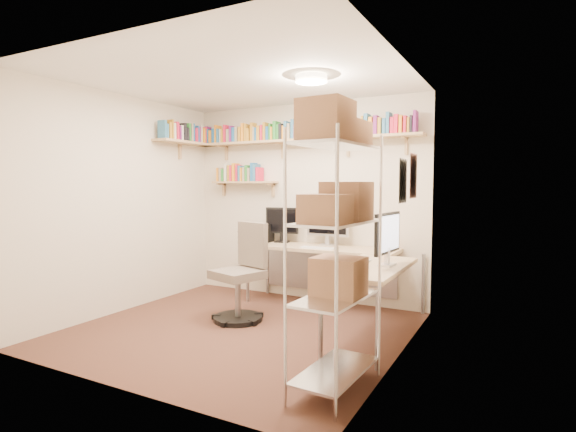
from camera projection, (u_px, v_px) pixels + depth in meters
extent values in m
plane|color=#3F221B|center=(239.00, 330.00, 4.54)|extent=(3.20, 3.20, 0.00)
cube|color=beige|center=(304.00, 202.00, 5.78)|extent=(3.20, 0.04, 2.50)
cube|color=beige|center=(124.00, 203.00, 5.20)|extent=(0.04, 3.00, 2.50)
cube|color=beige|center=(399.00, 211.00, 3.71)|extent=(0.04, 3.00, 2.50)
cube|color=beige|center=(117.00, 216.00, 3.13)|extent=(3.20, 0.04, 2.50)
cube|color=white|center=(237.00, 79.00, 4.37)|extent=(3.20, 3.00, 0.04)
cube|color=silver|center=(413.00, 176.00, 4.18)|extent=(0.01, 0.30, 0.42)
cube|color=silver|center=(403.00, 181.00, 3.83)|extent=(0.01, 0.28, 0.38)
cylinder|color=#FFEAC6|center=(311.00, 79.00, 4.22)|extent=(0.30, 0.30, 0.06)
cube|color=tan|center=(300.00, 140.00, 5.61)|extent=(3.05, 0.25, 0.03)
cube|color=tan|center=(186.00, 143.00, 5.93)|extent=(0.25, 1.00, 0.03)
cube|color=tan|center=(244.00, 182.00, 6.07)|extent=(0.95, 0.20, 0.02)
cube|color=tan|center=(225.00, 150.00, 6.24)|extent=(0.03, 0.20, 0.20)
cube|color=tan|center=(281.00, 147.00, 5.82)|extent=(0.03, 0.20, 0.20)
cube|color=tan|center=(347.00, 145.00, 5.40)|extent=(0.03, 0.20, 0.20)
cube|color=tan|center=(405.00, 142.00, 5.07)|extent=(0.03, 0.20, 0.20)
cube|color=#2A802D|center=(206.00, 137.00, 6.29)|extent=(0.02, 0.14, 0.19)
cube|color=#731E6C|center=(208.00, 135.00, 6.27)|extent=(0.03, 0.12, 0.24)
cube|color=#1D5B97|center=(210.00, 137.00, 6.26)|extent=(0.02, 0.14, 0.20)
cube|color=orange|center=(213.00, 137.00, 6.24)|extent=(0.04, 0.13, 0.18)
cube|color=#1D5B97|center=(216.00, 136.00, 6.21)|extent=(0.04, 0.14, 0.20)
cube|color=orange|center=(218.00, 135.00, 6.19)|extent=(0.02, 0.14, 0.25)
cube|color=#2F678D|center=(220.00, 136.00, 6.18)|extent=(0.03, 0.15, 0.19)
cube|color=beige|center=(222.00, 136.00, 6.16)|extent=(0.02, 0.12, 0.19)
cube|color=#B07D21|center=(225.00, 136.00, 6.14)|extent=(0.03, 0.15, 0.19)
cube|color=red|center=(227.00, 134.00, 6.13)|extent=(0.03, 0.14, 0.24)
cube|color=gray|center=(230.00, 136.00, 6.10)|extent=(0.04, 0.12, 0.18)
cube|color=#731E6C|center=(233.00, 134.00, 6.08)|extent=(0.04, 0.13, 0.22)
cube|color=#1D5B97|center=(236.00, 135.00, 6.06)|extent=(0.04, 0.13, 0.20)
cube|color=gray|center=(238.00, 135.00, 6.04)|extent=(0.03, 0.14, 0.20)
cube|color=#B07D21|center=(241.00, 135.00, 6.01)|extent=(0.03, 0.12, 0.20)
cube|color=orange|center=(244.00, 133.00, 5.99)|extent=(0.04, 0.13, 0.25)
cube|color=#B07D21|center=(247.00, 133.00, 5.97)|extent=(0.04, 0.12, 0.23)
cube|color=#B07D21|center=(250.00, 135.00, 5.95)|extent=(0.04, 0.15, 0.17)
cube|color=#B07D21|center=(253.00, 132.00, 5.92)|extent=(0.04, 0.11, 0.25)
cube|color=gray|center=(256.00, 134.00, 5.91)|extent=(0.02, 0.13, 0.19)
cube|color=#1D5B97|center=(258.00, 135.00, 5.90)|extent=(0.03, 0.12, 0.17)
cube|color=#B07D21|center=(260.00, 134.00, 5.88)|extent=(0.04, 0.13, 0.20)
cube|color=red|center=(263.00, 133.00, 5.86)|extent=(0.03, 0.13, 0.20)
cube|color=#B07D21|center=(266.00, 132.00, 5.84)|extent=(0.04, 0.12, 0.24)
cube|color=#1D5B97|center=(269.00, 134.00, 5.82)|extent=(0.04, 0.12, 0.18)
cube|color=#2A802D|center=(271.00, 132.00, 5.80)|extent=(0.02, 0.12, 0.21)
cube|color=orange|center=(274.00, 134.00, 5.78)|extent=(0.02, 0.14, 0.17)
cube|color=#2A802D|center=(277.00, 131.00, 5.76)|extent=(0.04, 0.14, 0.24)
cube|color=#2A802D|center=(279.00, 133.00, 5.74)|extent=(0.03, 0.12, 0.20)
cube|color=black|center=(282.00, 132.00, 5.73)|extent=(0.04, 0.12, 0.20)
cube|color=orange|center=(285.00, 133.00, 5.71)|extent=(0.02, 0.12, 0.18)
cube|color=#2F678D|center=(287.00, 131.00, 5.69)|extent=(0.04, 0.14, 0.23)
cube|color=gray|center=(291.00, 132.00, 5.67)|extent=(0.04, 0.14, 0.20)
cube|color=#2F678D|center=(294.00, 130.00, 5.64)|extent=(0.04, 0.13, 0.25)
cube|color=red|center=(297.00, 132.00, 5.63)|extent=(0.03, 0.14, 0.18)
cube|color=#731E6C|center=(300.00, 131.00, 5.61)|extent=(0.03, 0.15, 0.20)
cube|color=#B07D21|center=(303.00, 130.00, 5.59)|extent=(0.04, 0.11, 0.22)
cube|color=#2A802D|center=(307.00, 129.00, 5.56)|extent=(0.04, 0.11, 0.24)
cube|color=#731E6C|center=(311.00, 130.00, 5.54)|extent=(0.03, 0.14, 0.21)
cube|color=#1D5B97|center=(314.00, 130.00, 5.52)|extent=(0.04, 0.12, 0.22)
cube|color=red|center=(317.00, 129.00, 5.50)|extent=(0.02, 0.13, 0.22)
cube|color=red|center=(320.00, 129.00, 5.48)|extent=(0.03, 0.13, 0.23)
cube|color=black|center=(323.00, 131.00, 5.46)|extent=(0.03, 0.13, 0.18)
cube|color=#731E6C|center=(326.00, 128.00, 5.44)|extent=(0.03, 0.14, 0.25)
cube|color=#B07D21|center=(329.00, 128.00, 5.42)|extent=(0.04, 0.13, 0.24)
cube|color=gray|center=(334.00, 127.00, 5.39)|extent=(0.04, 0.12, 0.25)
cube|color=#1D5B97|center=(338.00, 128.00, 5.37)|extent=(0.03, 0.14, 0.22)
cube|color=gray|center=(341.00, 130.00, 5.35)|extent=(0.04, 0.13, 0.18)
cube|color=#2A802D|center=(346.00, 129.00, 5.32)|extent=(0.04, 0.12, 0.19)
cube|color=#731E6C|center=(350.00, 128.00, 5.30)|extent=(0.03, 0.12, 0.21)
cube|color=orange|center=(353.00, 127.00, 5.28)|extent=(0.03, 0.14, 0.21)
cube|color=#731E6C|center=(356.00, 128.00, 5.26)|extent=(0.04, 0.14, 0.18)
cube|color=gray|center=(360.00, 128.00, 5.24)|extent=(0.04, 0.13, 0.18)
cube|color=#B07D21|center=(363.00, 126.00, 5.22)|extent=(0.03, 0.13, 0.22)
cube|color=#2F678D|center=(367.00, 125.00, 5.20)|extent=(0.04, 0.15, 0.25)
cube|color=orange|center=(372.00, 127.00, 5.18)|extent=(0.04, 0.14, 0.20)
cube|color=#731E6C|center=(376.00, 126.00, 5.15)|extent=(0.04, 0.11, 0.22)
cube|color=#B07D21|center=(381.00, 127.00, 5.13)|extent=(0.04, 0.14, 0.19)
cube|color=#2F678D|center=(385.00, 127.00, 5.10)|extent=(0.03, 0.13, 0.18)
cube|color=#2F678D|center=(389.00, 124.00, 5.08)|extent=(0.04, 0.15, 0.25)
cube|color=red|center=(393.00, 126.00, 5.06)|extent=(0.04, 0.12, 0.19)
cube|color=red|center=(397.00, 124.00, 5.04)|extent=(0.04, 0.14, 0.22)
cube|color=orange|center=(401.00, 125.00, 5.01)|extent=(0.03, 0.13, 0.20)
cube|color=red|center=(406.00, 125.00, 4.99)|extent=(0.03, 0.11, 0.19)
cube|color=#B07D21|center=(409.00, 126.00, 4.98)|extent=(0.02, 0.12, 0.17)
cube|color=black|center=(412.00, 125.00, 4.96)|extent=(0.03, 0.12, 0.19)
cube|color=#731E6C|center=(416.00, 122.00, 4.94)|extent=(0.03, 0.15, 0.24)
cube|color=#2F678D|center=(162.00, 129.00, 5.54)|extent=(0.12, 0.04, 0.23)
cube|color=#2F678D|center=(165.00, 132.00, 5.58)|extent=(0.11, 0.03, 0.19)
cube|color=#B07D21|center=(167.00, 131.00, 5.61)|extent=(0.13, 0.04, 0.21)
cube|color=#B07D21|center=(169.00, 130.00, 5.65)|extent=(0.13, 0.02, 0.25)
cube|color=beige|center=(172.00, 132.00, 5.69)|extent=(0.12, 0.04, 0.21)
cube|color=red|center=(175.00, 131.00, 5.73)|extent=(0.12, 0.04, 0.23)
cube|color=#731E6C|center=(177.00, 133.00, 5.77)|extent=(0.15, 0.03, 0.18)
cube|color=beige|center=(179.00, 133.00, 5.81)|extent=(0.11, 0.04, 0.20)
cube|color=black|center=(182.00, 132.00, 5.85)|extent=(0.14, 0.04, 0.23)
cube|color=black|center=(184.00, 135.00, 5.89)|extent=(0.15, 0.04, 0.18)
cube|color=#2A802D|center=(187.00, 133.00, 5.93)|extent=(0.12, 0.04, 0.24)
cube|color=gray|center=(189.00, 133.00, 5.98)|extent=(0.13, 0.04, 0.24)
cube|color=#1D5B97|center=(191.00, 133.00, 6.02)|extent=(0.11, 0.03, 0.25)
cube|color=red|center=(193.00, 135.00, 6.05)|extent=(0.14, 0.04, 0.19)
cube|color=#1D5B97|center=(195.00, 134.00, 6.09)|extent=(0.14, 0.02, 0.23)
cube|color=#731E6C|center=(197.00, 135.00, 6.12)|extent=(0.12, 0.03, 0.22)
cube|color=beige|center=(199.00, 134.00, 6.15)|extent=(0.12, 0.03, 0.25)
cube|color=orange|center=(201.00, 136.00, 6.20)|extent=(0.14, 0.04, 0.21)
cube|color=red|center=(203.00, 136.00, 6.23)|extent=(0.14, 0.03, 0.23)
cube|color=#1D5B97|center=(205.00, 137.00, 6.28)|extent=(0.13, 0.04, 0.20)
cube|color=orange|center=(219.00, 175.00, 6.26)|extent=(0.03, 0.11, 0.19)
cube|color=gray|center=(222.00, 175.00, 6.23)|extent=(0.04, 0.12, 0.19)
cube|color=#2A802D|center=(225.00, 175.00, 6.22)|extent=(0.03, 0.12, 0.17)
cube|color=beige|center=(227.00, 173.00, 6.19)|extent=(0.04, 0.11, 0.24)
cube|color=#B07D21|center=(231.00, 173.00, 6.17)|extent=(0.04, 0.11, 0.22)
cube|color=red|center=(233.00, 174.00, 6.15)|extent=(0.03, 0.14, 0.21)
cube|color=orange|center=(236.00, 172.00, 6.12)|extent=(0.04, 0.14, 0.24)
cube|color=red|center=(239.00, 173.00, 6.10)|extent=(0.02, 0.13, 0.23)
cube|color=#2F678D|center=(241.00, 174.00, 6.09)|extent=(0.04, 0.12, 0.21)
cube|color=orange|center=(243.00, 175.00, 6.07)|extent=(0.02, 0.14, 0.18)
cube|color=gray|center=(246.00, 174.00, 6.05)|extent=(0.03, 0.13, 0.19)
cube|color=#2A802D|center=(248.00, 173.00, 6.03)|extent=(0.04, 0.13, 0.22)
cube|color=gray|center=(251.00, 175.00, 6.01)|extent=(0.03, 0.15, 0.18)
cube|color=#1D5B97|center=(254.00, 172.00, 5.99)|extent=(0.04, 0.13, 0.24)
cube|color=#2F678D|center=(257.00, 173.00, 5.97)|extent=(0.04, 0.14, 0.23)
cube|color=red|center=(260.00, 174.00, 5.95)|extent=(0.04, 0.15, 0.18)
cube|color=#D3BE89|center=(320.00, 248.00, 5.41)|extent=(1.86, 0.59, 0.04)
cube|color=#D3BE89|center=(371.00, 268.00, 4.14)|extent=(0.59, 1.27, 0.04)
cylinder|color=gray|center=(248.00, 274.00, 5.63)|extent=(0.04, 0.04, 0.69)
cylinder|color=gray|center=(267.00, 268.00, 6.06)|extent=(0.04, 0.04, 0.69)
cylinder|color=gray|center=(423.00, 284.00, 5.10)|extent=(0.04, 0.04, 0.69)
cylinder|color=gray|center=(321.00, 319.00, 3.76)|extent=(0.04, 0.04, 0.69)
cylinder|color=gray|center=(378.00, 328.00, 3.53)|extent=(0.04, 0.04, 0.69)
cube|color=gray|center=(328.00, 270.00, 5.65)|extent=(1.76, 0.02, 0.54)
cube|color=silver|center=(328.00, 219.00, 5.46)|extent=(0.54, 0.03, 0.41)
cube|color=black|center=(327.00, 219.00, 5.45)|extent=(0.49, 0.00, 0.35)
cube|color=black|center=(282.00, 220.00, 5.76)|extent=(0.43, 0.03, 0.33)
cube|color=black|center=(388.00, 233.00, 4.09)|extent=(0.03, 0.57, 0.37)
cube|color=silver|center=(385.00, 233.00, 4.10)|extent=(0.00, 0.51, 0.32)
cube|color=white|center=(318.00, 248.00, 5.23)|extent=(0.41, 0.13, 0.01)
cube|color=white|center=(357.00, 263.00, 4.24)|extent=(0.13, 0.39, 0.01)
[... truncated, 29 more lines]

